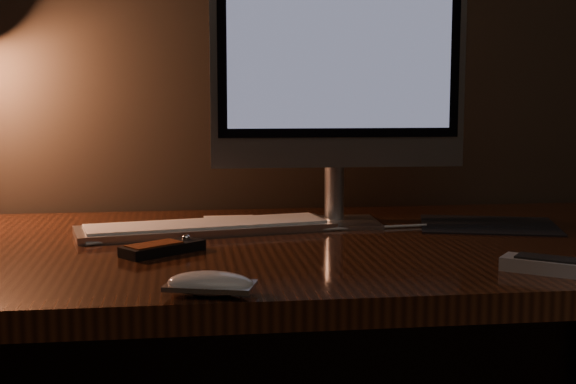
{
  "coord_description": "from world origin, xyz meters",
  "views": [
    {
      "loc": [
        -0.16,
        0.54,
        1.01
      ],
      "look_at": [
        -0.0,
        1.73,
        0.85
      ],
      "focal_mm": 50.0,
      "sensor_mm": 36.0,
      "label": 1
    }
  ],
  "objects": [
    {
      "name": "desk",
      "position": [
        0.0,
        1.93,
        0.62
      ],
      "size": [
        1.6,
        0.75,
        0.75
      ],
      "color": "#3D1C0D",
      "rests_on": "ground"
    },
    {
      "name": "monitor",
      "position": [
        0.13,
        2.01,
        1.05
      ],
      "size": [
        0.48,
        0.14,
        0.5
      ],
      "rotation": [
        0.0,
        0.0,
        -0.03
      ],
      "color": "silver",
      "rests_on": "desk"
    },
    {
      "name": "keyboard",
      "position": [
        -0.12,
        1.97,
        0.76
      ],
      "size": [
        0.48,
        0.21,
        0.02
      ],
      "primitive_type": "cube",
      "rotation": [
        0.0,
        0.0,
        0.19
      ],
      "color": "silver",
      "rests_on": "desk"
    },
    {
      "name": "mousepad",
      "position": [
        0.41,
        1.96,
        0.75
      ],
      "size": [
        0.3,
        0.26,
        0.0
      ],
      "primitive_type": "cube",
      "rotation": [
        0.0,
        0.0,
        -0.28
      ],
      "color": "black",
      "rests_on": "desk"
    },
    {
      "name": "mouse",
      "position": [
        -0.13,
        1.52,
        0.76
      ],
      "size": [
        0.12,
        0.09,
        0.02
      ],
      "primitive_type": "ellipsoid",
      "rotation": [
        0.0,
        0.0,
        -0.29
      ],
      "color": "white",
      "rests_on": "desk"
    },
    {
      "name": "media_remote",
      "position": [
        -0.19,
        1.79,
        0.76
      ],
      "size": [
        0.14,
        0.12,
        0.03
      ],
      "rotation": [
        0.0,
        0.0,
        0.64
      ],
      "color": "black",
      "rests_on": "desk"
    },
    {
      "name": "tv_remote",
      "position": [
        0.38,
        1.56,
        0.76
      ],
      "size": [
        0.18,
        0.16,
        0.03
      ],
      "rotation": [
        0.0,
        0.0,
        -0.67
      ],
      "color": "gray",
      "rests_on": "desk"
    },
    {
      "name": "papers",
      "position": [
        -0.06,
        2.08,
        0.75
      ],
      "size": [
        0.13,
        0.09,
        0.01
      ],
      "primitive_type": "cube",
      "rotation": [
        0.0,
        0.0,
        0.12
      ],
      "color": "white",
      "rests_on": "desk"
    },
    {
      "name": "cable",
      "position": [
        -0.02,
        1.93,
        0.75
      ],
      "size": [
        0.6,
        0.15,
        0.01
      ],
      "primitive_type": "cylinder",
      "rotation": [
        0.0,
        1.57,
        0.24
      ],
      "color": "white",
      "rests_on": "desk"
    }
  ]
}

